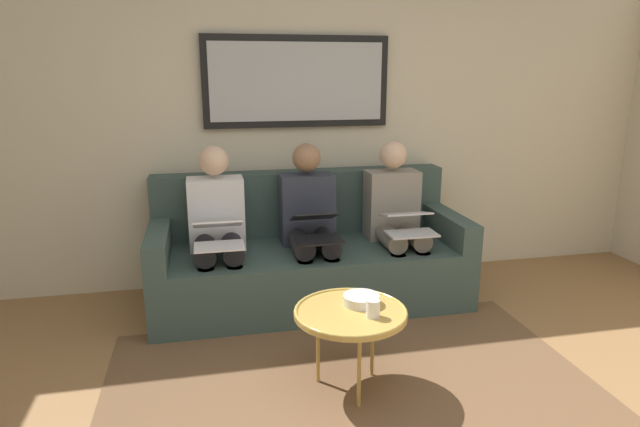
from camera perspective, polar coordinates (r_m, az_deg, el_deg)
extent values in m
cube|color=beige|center=(4.24, -2.61, 10.28)|extent=(6.00, 0.12, 2.60)
cube|color=brown|center=(3.00, 3.61, -18.14)|extent=(2.60, 1.80, 0.01)
cube|color=#384C47|center=(3.95, -1.08, -6.32)|extent=(2.20, 0.90, 0.42)
cube|color=#384C47|center=(4.14, -2.05, 1.22)|extent=(2.20, 0.20, 0.48)
cube|color=#384C47|center=(4.16, 12.95, -1.09)|extent=(0.14, 0.90, 0.20)
cube|color=#384C47|center=(3.80, -16.56, -2.88)|extent=(0.14, 0.90, 0.20)
cube|color=black|center=(4.14, -2.44, 13.64)|extent=(1.39, 0.04, 0.67)
cube|color=#B2B7BC|center=(4.11, -2.38, 13.64)|extent=(1.29, 0.01, 0.57)
cylinder|color=tan|center=(2.83, 3.21, -10.40)|extent=(0.58, 0.58, 0.03)
torus|color=tan|center=(2.83, 3.22, -10.17)|extent=(0.58, 0.58, 0.02)
cylinder|color=#B28E42|center=(2.79, 4.13, -16.00)|extent=(0.02, 0.02, 0.42)
cylinder|color=#B28E42|center=(3.04, 5.53, -13.18)|extent=(0.02, 0.02, 0.42)
cylinder|color=#B28E42|center=(2.97, -0.21, -13.82)|extent=(0.02, 0.02, 0.42)
cylinder|color=silver|center=(2.75, 5.58, -9.88)|extent=(0.07, 0.07, 0.09)
cylinder|color=beige|center=(2.90, 4.36, -8.99)|extent=(0.19, 0.19, 0.05)
cube|color=gray|center=(4.07, 7.49, 0.98)|extent=(0.38, 0.22, 0.50)
sphere|color=beige|center=(4.00, 7.67, 6.14)|extent=(0.20, 0.20, 0.20)
cylinder|color=gray|center=(3.96, 9.65, -2.20)|extent=(0.14, 0.42, 0.14)
cylinder|color=gray|center=(3.90, 7.19, -2.38)|extent=(0.14, 0.42, 0.14)
cylinder|color=gray|center=(3.87, 10.62, -7.06)|extent=(0.11, 0.11, 0.42)
cylinder|color=gray|center=(3.80, 8.09, -7.32)|extent=(0.11, 0.11, 0.42)
cube|color=silver|center=(3.72, 9.60, -2.09)|extent=(0.33, 0.20, 0.01)
cube|color=silver|center=(3.80, 8.99, -0.06)|extent=(0.33, 0.20, 0.05)
cube|color=#A5C6EA|center=(3.79, 9.02, -0.02)|extent=(0.30, 0.17, 0.04)
cube|color=#2D3342|center=(3.90, -1.40, 0.52)|extent=(0.38, 0.22, 0.50)
sphere|color=#997051|center=(3.83, -1.43, 5.89)|extent=(0.20, 0.20, 0.20)
cylinder|color=#232328|center=(3.77, 0.57, -2.83)|extent=(0.14, 0.42, 0.14)
cylinder|color=#232328|center=(3.74, -2.13, -3.01)|extent=(0.14, 0.42, 0.14)
cylinder|color=#232328|center=(3.68, 1.28, -7.97)|extent=(0.11, 0.11, 0.42)
cylinder|color=#232328|center=(3.64, -1.50, -8.20)|extent=(0.11, 0.11, 0.42)
cube|color=black|center=(3.54, -0.10, -2.76)|extent=(0.30, 0.23, 0.01)
cube|color=black|center=(3.65, -0.63, -0.34)|extent=(0.30, 0.22, 0.10)
cube|color=#A5C6EA|center=(3.65, -0.62, -0.29)|extent=(0.27, 0.19, 0.08)
cube|color=silver|center=(3.84, -10.82, 0.01)|extent=(0.38, 0.22, 0.50)
sphere|color=beige|center=(3.76, -11.09, 5.46)|extent=(0.20, 0.20, 0.20)
cylinder|color=#232328|center=(3.69, -9.19, -3.43)|extent=(0.14, 0.42, 0.14)
cylinder|color=#232328|center=(3.69, -11.98, -3.59)|extent=(0.14, 0.42, 0.14)
cylinder|color=#232328|center=(3.59, -8.81, -8.71)|extent=(0.11, 0.11, 0.42)
cylinder|color=#232328|center=(3.59, -11.71, -8.88)|extent=(0.11, 0.11, 0.42)
cube|color=white|center=(3.47, -10.53, -3.39)|extent=(0.31, 0.21, 0.01)
cube|color=white|center=(3.57, -10.68, -1.12)|extent=(0.31, 0.20, 0.09)
cube|color=#A5C6EA|center=(3.57, -10.68, -1.07)|extent=(0.28, 0.17, 0.07)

